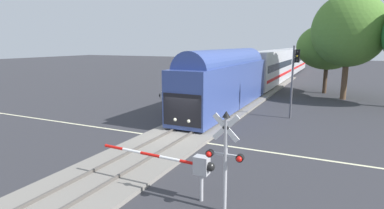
{
  "coord_description": "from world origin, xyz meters",
  "views": [
    {
      "loc": [
        9.15,
        -16.9,
        5.97
      ],
      "look_at": [
        0.46,
        1.45,
        2.0
      ],
      "focal_mm": 29.35,
      "sensor_mm": 36.0,
      "label": 1
    }
  ],
  "objects_px": {
    "elm_centre_background": "(328,47)",
    "oak_far_right": "(349,30)",
    "traffic_signal_far_side": "(295,70)",
    "crossing_gate_near": "(190,164)",
    "commuter_train": "(271,66)",
    "crossing_gate_far": "(171,96)",
    "crossing_signal_mast": "(225,152)"
  },
  "relations": [
    {
      "from": "elm_centre_background",
      "to": "oak_far_right",
      "type": "height_order",
      "value": "oak_far_right"
    },
    {
      "from": "traffic_signal_far_side",
      "to": "oak_far_right",
      "type": "bearing_deg",
      "value": 72.18
    },
    {
      "from": "crossing_gate_near",
      "to": "commuter_train",
      "type": "bearing_deg",
      "value": 96.64
    },
    {
      "from": "commuter_train",
      "to": "traffic_signal_far_side",
      "type": "height_order",
      "value": "traffic_signal_far_side"
    },
    {
      "from": "crossing_gate_near",
      "to": "crossing_gate_far",
      "type": "height_order",
      "value": "crossing_gate_far"
    },
    {
      "from": "traffic_signal_far_side",
      "to": "oak_far_right",
      "type": "relative_size",
      "value": 0.52
    },
    {
      "from": "crossing_gate_near",
      "to": "traffic_signal_far_side",
      "type": "height_order",
      "value": "traffic_signal_far_side"
    },
    {
      "from": "traffic_signal_far_side",
      "to": "elm_centre_background",
      "type": "relative_size",
      "value": 0.7
    },
    {
      "from": "elm_centre_background",
      "to": "crossing_signal_mast",
      "type": "bearing_deg",
      "value": -93.26
    },
    {
      "from": "oak_far_right",
      "to": "crossing_gate_near",
      "type": "bearing_deg",
      "value": -101.3
    },
    {
      "from": "crossing_signal_mast",
      "to": "crossing_gate_far",
      "type": "relative_size",
      "value": 0.61
    },
    {
      "from": "crossing_gate_near",
      "to": "elm_centre_background",
      "type": "xyz_separation_m",
      "value": [
        3.35,
        30.8,
        4.16
      ]
    },
    {
      "from": "commuter_train",
      "to": "oak_far_right",
      "type": "xyz_separation_m",
      "value": [
        9.6,
        -8.99,
        4.56
      ]
    },
    {
      "from": "crossing_gate_far",
      "to": "oak_far_right",
      "type": "xyz_separation_m",
      "value": [
        13.6,
        13.76,
        5.85
      ]
    },
    {
      "from": "crossing_signal_mast",
      "to": "crossing_gate_far",
      "type": "xyz_separation_m",
      "value": [
        -9.76,
        13.73,
        -0.84
      ]
    },
    {
      "from": "crossing_gate_near",
      "to": "elm_centre_background",
      "type": "bearing_deg",
      "value": 83.78
    },
    {
      "from": "elm_centre_background",
      "to": "traffic_signal_far_side",
      "type": "bearing_deg",
      "value": -96.22
    },
    {
      "from": "crossing_gate_near",
      "to": "crossing_gate_far",
      "type": "relative_size",
      "value": 0.84
    },
    {
      "from": "commuter_train",
      "to": "elm_centre_background",
      "type": "bearing_deg",
      "value": -34.79
    },
    {
      "from": "commuter_train",
      "to": "crossing_gate_far",
      "type": "height_order",
      "value": "commuter_train"
    },
    {
      "from": "oak_far_right",
      "to": "crossing_gate_far",
      "type": "bearing_deg",
      "value": -134.65
    },
    {
      "from": "crossing_gate_far",
      "to": "oak_far_right",
      "type": "distance_m",
      "value": 20.21
    },
    {
      "from": "commuter_train",
      "to": "traffic_signal_far_side",
      "type": "bearing_deg",
      "value": -74.06
    },
    {
      "from": "traffic_signal_far_side",
      "to": "oak_far_right",
      "type": "xyz_separation_m",
      "value": [
        3.73,
        11.59,
        3.42
      ]
    },
    {
      "from": "elm_centre_background",
      "to": "oak_far_right",
      "type": "xyz_separation_m",
      "value": [
        2.05,
        -3.74,
        1.73
      ]
    },
    {
      "from": "crossing_gate_near",
      "to": "crossing_signal_mast",
      "type": "xyz_separation_m",
      "value": [
        1.58,
        -0.44,
        0.88
      ]
    },
    {
      "from": "crossing_gate_near",
      "to": "crossing_gate_far",
      "type": "distance_m",
      "value": 15.61
    },
    {
      "from": "commuter_train",
      "to": "oak_far_right",
      "type": "height_order",
      "value": "oak_far_right"
    },
    {
      "from": "elm_centre_background",
      "to": "oak_far_right",
      "type": "bearing_deg",
      "value": -61.25
    },
    {
      "from": "crossing_gate_near",
      "to": "crossing_gate_far",
      "type": "xyz_separation_m",
      "value": [
        -8.19,
        13.29,
        0.05
      ]
    },
    {
      "from": "elm_centre_background",
      "to": "crossing_gate_far",
      "type": "bearing_deg",
      "value": -123.4
    },
    {
      "from": "commuter_train",
      "to": "crossing_gate_far",
      "type": "bearing_deg",
      "value": -99.95
    }
  ]
}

